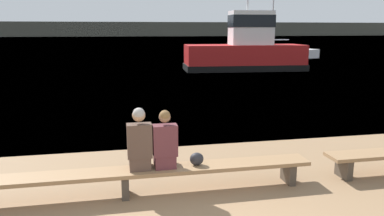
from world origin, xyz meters
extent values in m
plane|color=#426B8E|center=(0.00, 124.95, 0.00)|extent=(240.00, 240.00, 0.00)
cube|color=#4C4C42|center=(0.00, 141.79, 2.57)|extent=(600.00, 12.00, 5.14)
cube|color=#8E6B47|center=(-0.80, 2.50, 0.41)|extent=(6.38, 0.48, 0.07)
cube|color=#42382D|center=(2.09, 2.50, 0.19)|extent=(0.12, 0.41, 0.38)
cube|color=#42382D|center=(-0.80, 2.50, 0.19)|extent=(0.12, 0.41, 0.38)
cube|color=#4C382D|center=(-0.55, 2.58, 0.55)|extent=(0.35, 0.40, 0.22)
cube|color=#4C382D|center=(-0.55, 2.48, 0.94)|extent=(0.40, 0.22, 0.56)
sphere|color=tan|center=(-0.55, 2.48, 1.37)|extent=(0.21, 0.21, 0.21)
sphere|color=gray|center=(-0.55, 2.46, 1.39)|extent=(0.19, 0.19, 0.19)
cube|color=#56282D|center=(-0.13, 2.58, 0.55)|extent=(0.35, 0.40, 0.22)
cube|color=#56282D|center=(-0.13, 2.48, 0.92)|extent=(0.40, 0.22, 0.52)
sphere|color=#846047|center=(-0.13, 2.48, 1.32)|extent=(0.19, 0.19, 0.19)
sphere|color=brown|center=(-0.13, 2.46, 1.34)|extent=(0.18, 0.18, 0.18)
ellipsoid|color=#232328|center=(0.41, 2.51, 0.55)|extent=(0.24, 0.18, 0.22)
cube|color=#A81919|center=(7.51, 20.58, 0.83)|extent=(7.97, 3.16, 1.67)
cube|color=black|center=(7.51, 20.58, 0.20)|extent=(8.14, 3.28, 0.40)
cube|color=silver|center=(7.90, 20.55, 2.76)|extent=(2.83, 1.77, 2.19)
cube|color=black|center=(7.90, 20.55, 3.20)|extent=(2.89, 1.83, 0.79)
cube|color=silver|center=(13.53, 29.31, 0.41)|extent=(8.59, 3.89, 0.82)
cylinder|color=#B7B7BC|center=(13.12, 29.23, 4.32)|extent=(0.12, 0.12, 7.00)
cylinder|color=#B7B7BC|center=(13.12, 29.23, 1.72)|extent=(3.68, 0.78, 0.08)
cube|color=#42382D|center=(3.20, 2.50, 0.19)|extent=(0.12, 0.41, 0.38)
camera|label=1|loc=(-0.85, -3.37, 2.71)|focal=35.00mm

